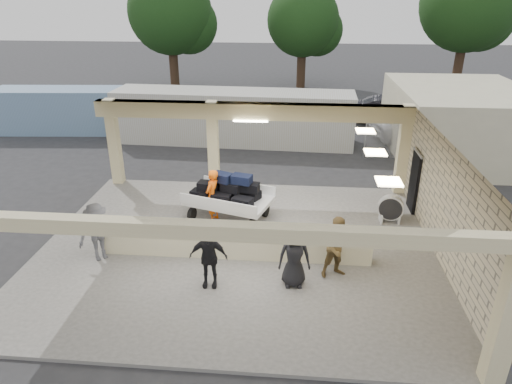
# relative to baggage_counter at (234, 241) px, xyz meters

# --- Properties ---
(ground) EXTENTS (120.00, 120.00, 0.00)m
(ground) POSITION_rel_baggage_counter_xyz_m (0.00, 0.50, -0.59)
(ground) COLOR #29292B
(ground) RESTS_ON ground
(pavilion) EXTENTS (12.01, 10.00, 3.55)m
(pavilion) POSITION_rel_baggage_counter_xyz_m (0.21, 1.16, 0.76)
(pavilion) COLOR #605E59
(pavilion) RESTS_ON ground
(baggage_counter) EXTENTS (8.20, 0.58, 0.98)m
(baggage_counter) POSITION_rel_baggage_counter_xyz_m (0.00, 0.00, 0.00)
(baggage_counter) COLOR beige
(baggage_counter) RESTS_ON pavilion
(luggage_cart) EXTENTS (3.19, 2.50, 1.63)m
(luggage_cart) POSITION_rel_baggage_counter_xyz_m (-0.53, 2.45, 0.39)
(luggage_cart) COLOR white
(luggage_cart) RESTS_ON pavilion
(drum_fan) EXTENTS (0.91, 0.48, 0.96)m
(drum_fan) POSITION_rel_baggage_counter_xyz_m (5.00, 2.63, 0.03)
(drum_fan) COLOR white
(drum_fan) RESTS_ON pavilion
(baggage_handler) EXTENTS (0.57, 0.76, 1.85)m
(baggage_handler) POSITION_rel_baggage_counter_xyz_m (-1.02, 2.20, 0.44)
(baggage_handler) COLOR #FF620D
(baggage_handler) RESTS_ON pavilion
(passenger_a) EXTENTS (0.95, 0.66, 1.79)m
(passenger_a) POSITION_rel_baggage_counter_xyz_m (2.96, -0.77, 0.41)
(passenger_a) COLOR brown
(passenger_a) RESTS_ON pavilion
(passenger_b) EXTENTS (1.02, 0.40, 1.72)m
(passenger_b) POSITION_rel_baggage_counter_xyz_m (-0.47, -1.53, 0.37)
(passenger_b) COLOR black
(passenger_b) RESTS_ON pavilion
(passenger_c) EXTENTS (1.13, 1.07, 1.78)m
(passenger_c) POSITION_rel_baggage_counter_xyz_m (-3.90, -0.50, 0.40)
(passenger_c) COLOR #535358
(passenger_c) RESTS_ON pavilion
(passenger_d) EXTENTS (0.87, 0.41, 1.73)m
(passenger_d) POSITION_rel_baggage_counter_xyz_m (1.77, -1.30, 0.38)
(passenger_d) COLOR black
(passenger_d) RESTS_ON pavilion
(car_white_a) EXTENTS (5.97, 3.76, 1.58)m
(car_white_a) POSITION_rel_baggage_counter_xyz_m (8.56, 12.57, 0.20)
(car_white_a) COLOR silver
(car_white_a) RESTS_ON ground
(car_white_b) EXTENTS (5.17, 2.48, 1.57)m
(car_white_b) POSITION_rel_baggage_counter_xyz_m (10.82, 13.81, 0.20)
(car_white_b) COLOR silver
(car_white_b) RESTS_ON ground
(car_dark) EXTENTS (4.91, 2.19, 1.58)m
(car_dark) POSITION_rel_baggage_counter_xyz_m (7.49, 15.74, 0.20)
(car_dark) COLOR black
(car_dark) RESTS_ON ground
(container_white) EXTENTS (12.41, 2.98, 2.67)m
(container_white) POSITION_rel_baggage_counter_xyz_m (-1.54, 11.41, 0.75)
(container_white) COLOR #BABAB6
(container_white) RESTS_ON ground
(container_blue) EXTENTS (9.37, 2.93, 2.40)m
(container_blue) POSITION_rel_baggage_counter_xyz_m (-10.44, 12.61, 0.61)
(container_blue) COLOR #6E8DB0
(container_blue) RESTS_ON ground
(fence) EXTENTS (12.06, 0.06, 2.03)m
(fence) POSITION_rel_baggage_counter_xyz_m (11.00, 9.50, 0.47)
(fence) COLOR gray
(fence) RESTS_ON ground
(tree_left) EXTENTS (6.60, 6.30, 9.00)m
(tree_left) POSITION_rel_baggage_counter_xyz_m (-7.68, 24.66, 5.00)
(tree_left) COLOR #382619
(tree_left) RESTS_ON ground
(tree_mid) EXTENTS (6.00, 5.60, 8.00)m
(tree_mid) POSITION_rel_baggage_counter_xyz_m (2.32, 26.66, 4.38)
(tree_mid) COLOR #382619
(tree_mid) RESTS_ON ground
(tree_right) EXTENTS (7.20, 7.00, 10.00)m
(tree_right) POSITION_rel_baggage_counter_xyz_m (14.32, 25.66, 5.63)
(tree_right) COLOR #382619
(tree_right) RESTS_ON ground
(adjacent_building) EXTENTS (6.00, 8.00, 3.20)m
(adjacent_building) POSITION_rel_baggage_counter_xyz_m (9.50, 10.50, 1.01)
(adjacent_building) COLOR beige
(adjacent_building) RESTS_ON ground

